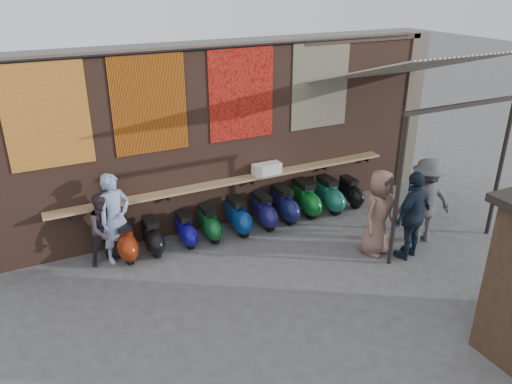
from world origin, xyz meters
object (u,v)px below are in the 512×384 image
scooter_stool_0 (125,241)px  diner_left (115,218)px  scooter_stool_8 (329,195)px  scooter_stool_5 (263,211)px  scooter_stool_6 (284,204)px  scooter_stool_7 (306,199)px  shopper_navy (413,215)px  shopper_grey (425,201)px  scooter_stool_2 (185,230)px  scooter_stool_3 (209,223)px  scooter_stool_1 (152,236)px  diner_right (105,229)px  shelf_box (267,169)px  shopper_tan (378,212)px  scooter_stool_4 (238,216)px  scooter_stool_9 (350,192)px

scooter_stool_0 → diner_left: (-0.13, 0.01, 0.54)m
scooter_stool_0 → scooter_stool_8: (4.94, -0.00, 0.02)m
scooter_stool_5 → diner_left: size_ratio=0.44×
scooter_stool_6 → diner_left: 3.89m
scooter_stool_7 → diner_left: diner_left is taller
shopper_navy → diner_left: bearing=-40.5°
diner_left → shopper_grey: size_ratio=0.99×
scooter_stool_2 → scooter_stool_3: bearing=1.7°
scooter_stool_5 → scooter_stool_8: bearing=0.8°
scooter_stool_2 → scooter_stool_8: bearing=0.2°
scooter_stool_6 → scooter_stool_3: bearing=-179.2°
scooter_stool_1 → shopper_grey: (5.36, -2.10, 0.57)m
scooter_stool_8 → diner_left: diner_left is taller
scooter_stool_5 → diner_right: 3.52m
scooter_stool_0 → scooter_stool_2: bearing=-0.7°
scooter_stool_5 → shopper_navy: size_ratio=0.43×
shelf_box → shopper_navy: size_ratio=0.35×
scooter_stool_8 → shopper_tan: 2.15m
scooter_stool_0 → scooter_stool_2: 1.28m
shelf_box → scooter_stool_5: shelf_box is taller
diner_left → scooter_stool_8: bearing=-20.2°
scooter_stool_7 → scooter_stool_8: scooter_stool_7 is taller
scooter_stool_7 → shopper_navy: 2.79m
scooter_stool_4 → shopper_navy: 3.72m
scooter_stool_0 → shopper_navy: bearing=-26.1°
scooter_stool_5 → diner_right: size_ratio=0.55×
scooter_stool_2 → scooter_stool_9: size_ratio=0.98×
shopper_navy → shelf_box: bearing=-72.8°
scooter_stool_2 → shopper_grey: bearing=-24.4°
scooter_stool_1 → shopper_tan: shopper_tan is taller
shelf_box → diner_left: bearing=-175.2°
scooter_stool_2 → diner_left: diner_left is taller
scooter_stool_2 → scooter_stool_5: scooter_stool_5 is taller
scooter_stool_5 → shopper_navy: (2.04, -2.51, 0.55)m
scooter_stool_4 → shopper_navy: shopper_navy is taller
scooter_stool_2 → scooter_stool_9: 4.33m
shopper_grey → scooter_stool_7: bearing=-37.3°
scooter_stool_0 → scooter_stool_9: (5.61, 0.02, -0.04)m
scooter_stool_4 → scooter_stool_8: bearing=0.5°
scooter_stool_9 → diner_left: (-5.74, -0.01, 0.58)m
scooter_stool_8 → shopper_navy: size_ratio=0.47×
scooter_stool_3 → shopper_tan: 3.59m
scooter_stool_5 → diner_left: 3.33m
scooter_stool_1 → diner_right: (-0.91, 0.03, 0.38)m
scooter_stool_8 → shopper_tan: (-0.24, -2.08, 0.50)m
scooter_stool_0 → scooter_stool_6: bearing=0.4°
scooter_stool_2 → scooter_stool_7: bearing=1.4°
scooter_stool_6 → shopper_grey: shopper_grey is taller
scooter_stool_0 → scooter_stool_2: size_ratio=1.14×
scooter_stool_4 → shopper_grey: size_ratio=0.45×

